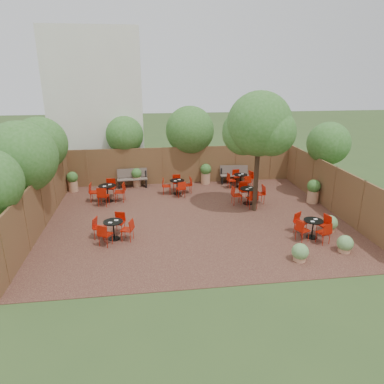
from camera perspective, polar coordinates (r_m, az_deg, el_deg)
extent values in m
plane|color=#354F23|center=(14.68, 0.55, -4.31)|extent=(80.00, 80.00, 0.00)
cube|color=#361916|center=(14.68, 0.55, -4.27)|extent=(12.00, 10.00, 0.02)
cube|color=brown|center=(19.07, -1.60, 4.34)|extent=(12.00, 0.08, 2.00)
cube|color=brown|center=(14.75, -23.18, -1.62)|extent=(0.08, 10.00, 2.00)
cube|color=brown|center=(16.26, 21.98, 0.36)|extent=(0.08, 10.00, 2.00)
cube|color=silver|center=(21.58, -14.89, 13.53)|extent=(5.00, 4.00, 8.00)
sphere|color=#306320|center=(17.28, -23.38, 7.14)|extent=(2.41, 2.41, 2.41)
sphere|color=#306320|center=(14.42, -26.02, 5.04)|extent=(2.68, 2.68, 2.68)
sphere|color=#306320|center=(19.35, -10.85, 9.06)|extent=(1.99, 1.99, 1.99)
sphere|color=#306320|center=(19.35, -0.35, 9.96)|extent=(2.61, 2.61, 2.61)
sphere|color=#306320|center=(20.16, 8.19, 9.83)|extent=(2.27, 2.27, 2.27)
sphere|color=#306320|center=(17.86, 21.22, 7.35)|extent=(2.00, 2.00, 2.00)
cylinder|color=black|center=(15.11, 10.45, 4.08)|extent=(0.21, 0.21, 3.97)
sphere|color=#306320|center=(14.77, 10.86, 10.79)|extent=(2.64, 2.64, 2.64)
sphere|color=#306320|center=(15.06, 8.45, 9.39)|extent=(1.85, 1.85, 1.85)
sphere|color=#306320|center=(14.56, 12.80, 9.45)|extent=(1.93, 1.93, 1.93)
cube|color=brown|center=(18.69, -9.63, 2.08)|extent=(1.58, 0.58, 0.05)
cube|color=brown|center=(18.81, -9.66, 3.07)|extent=(1.56, 0.24, 0.47)
cube|color=black|center=(18.80, -11.73, 1.28)|extent=(0.10, 0.47, 0.41)
cube|color=black|center=(18.75, -7.44, 1.47)|extent=(0.10, 0.47, 0.41)
cube|color=brown|center=(19.28, 6.90, 2.70)|extent=(1.56, 0.62, 0.05)
cube|color=brown|center=(19.39, 6.78, 3.64)|extent=(1.53, 0.28, 0.46)
cube|color=black|center=(19.18, 4.87, 1.96)|extent=(0.11, 0.46, 0.41)
cube|color=black|center=(19.52, 8.84, 2.10)|extent=(0.11, 0.46, 0.41)
cylinder|color=black|center=(16.99, -13.40, -1.42)|extent=(0.46, 0.46, 0.03)
cylinder|color=black|center=(16.87, -13.49, -0.23)|extent=(0.05, 0.05, 0.74)
cylinder|color=black|center=(16.75, -13.59, 0.99)|extent=(0.80, 0.80, 0.03)
cube|color=white|center=(16.81, -13.14, 1.17)|extent=(0.16, 0.12, 0.02)
cube|color=white|center=(16.64, -13.99, 0.92)|extent=(0.16, 0.12, 0.02)
cylinder|color=black|center=(13.74, 18.79, -6.92)|extent=(0.40, 0.40, 0.03)
cylinder|color=black|center=(13.61, 18.93, -5.68)|extent=(0.05, 0.05, 0.64)
cylinder|color=black|center=(13.48, 19.08, -4.40)|extent=(0.70, 0.70, 0.03)
cube|color=white|center=(13.58, 19.37, -4.16)|extent=(0.16, 0.14, 0.01)
cube|color=white|center=(13.34, 18.94, -4.53)|extent=(0.16, 0.14, 0.01)
cylinder|color=black|center=(17.57, -2.42, -0.23)|extent=(0.42, 0.42, 0.03)
cylinder|color=black|center=(17.47, -2.43, 0.81)|extent=(0.05, 0.05, 0.66)
cylinder|color=black|center=(17.36, -2.45, 1.87)|extent=(0.72, 0.72, 0.03)
cube|color=white|center=(17.44, -2.10, 2.03)|extent=(0.14, 0.11, 0.01)
cube|color=white|center=(17.24, -2.72, 1.82)|extent=(0.14, 0.11, 0.01)
cylinder|color=black|center=(13.21, -12.45, -7.38)|extent=(0.41, 0.41, 0.03)
cylinder|color=black|center=(13.07, -12.55, -6.07)|extent=(0.05, 0.05, 0.66)
cylinder|color=black|center=(12.93, -12.66, -4.72)|extent=(0.71, 0.71, 0.03)
cube|color=white|center=(12.98, -12.15, -4.48)|extent=(0.16, 0.13, 0.01)
cube|color=white|center=(12.83, -13.12, -4.85)|extent=(0.16, 0.13, 0.01)
cylinder|color=black|center=(16.45, 9.00, -1.82)|extent=(0.44, 0.44, 0.03)
cylinder|color=black|center=(16.33, 9.06, -0.66)|extent=(0.05, 0.05, 0.70)
cylinder|color=black|center=(16.21, 9.13, 0.53)|extent=(0.76, 0.76, 0.03)
cube|color=white|center=(16.31, 9.45, 0.71)|extent=(0.15, 0.11, 0.01)
cube|color=white|center=(16.07, 8.91, 0.46)|extent=(0.15, 0.11, 0.01)
cylinder|color=black|center=(18.74, 7.81, 0.83)|extent=(0.41, 0.41, 0.03)
cylinder|color=black|center=(18.64, 7.85, 1.80)|extent=(0.05, 0.05, 0.65)
cylinder|color=black|center=(18.55, 7.90, 2.78)|extent=(0.70, 0.70, 0.03)
cube|color=white|center=(18.64, 8.17, 2.91)|extent=(0.15, 0.13, 0.01)
cube|color=white|center=(18.42, 7.71, 2.74)|extent=(0.15, 0.13, 0.01)
cylinder|color=#B17B58|center=(18.88, -8.89, 1.68)|extent=(0.44, 0.44, 0.51)
sphere|color=#306320|center=(18.75, -8.96, 3.01)|extent=(0.53, 0.53, 0.53)
cylinder|color=#B17B58|center=(19.13, 2.22, 2.23)|extent=(0.50, 0.50, 0.57)
sphere|color=#306320|center=(19.00, 2.24, 3.70)|extent=(0.60, 0.60, 0.60)
cylinder|color=#B17B58|center=(18.84, -18.68, 0.90)|extent=(0.47, 0.47, 0.53)
sphere|color=#306320|center=(18.71, -18.83, 2.28)|extent=(0.56, 0.56, 0.56)
cylinder|color=#B17B58|center=(17.22, 18.95, -0.72)|extent=(0.50, 0.50, 0.57)
sphere|color=#306320|center=(17.07, 19.13, 0.91)|extent=(0.60, 0.60, 0.60)
cylinder|color=#B17B58|center=(13.08, 23.41, -8.49)|extent=(0.40, 0.40, 0.18)
sphere|color=#5A8947|center=(12.99, 23.54, -7.60)|extent=(0.54, 0.54, 0.54)
cylinder|color=#B17B58|center=(12.03, 17.00, -10.15)|extent=(0.40, 0.40, 0.18)
sphere|color=#5A8947|center=(11.92, 17.10, -9.20)|extent=(0.54, 0.54, 0.54)
cylinder|color=#B17B58|center=(14.47, 21.29, -5.54)|extent=(0.42, 0.42, 0.19)
sphere|color=#5A8947|center=(14.38, 21.41, -4.66)|extent=(0.58, 0.58, 0.58)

